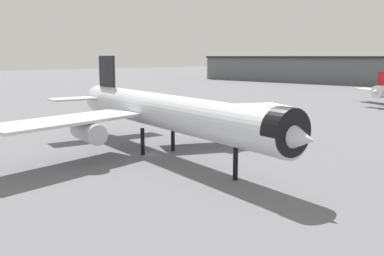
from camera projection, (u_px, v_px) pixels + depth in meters
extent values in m
plane|color=slate|center=(148.00, 154.00, 74.04)|extent=(900.00, 900.00, 0.00)
cylinder|color=silver|center=(166.00, 112.00, 71.83)|extent=(54.78, 12.93, 5.58)
cone|color=silver|center=(293.00, 137.00, 49.63)|extent=(6.82, 6.25, 5.46)
cone|color=silver|center=(99.00, 99.00, 94.04)|extent=(7.90, 6.23, 5.30)
cylinder|color=black|center=(286.00, 132.00, 50.47)|extent=(3.25, 5.92, 5.63)
cube|color=silver|center=(223.00, 108.00, 83.76)|extent=(18.53, 25.89, 0.45)
cylinder|color=#B7BAC1|center=(215.00, 119.00, 81.34)|extent=(7.98, 4.07, 3.07)
cube|color=silver|center=(66.00, 120.00, 66.96)|extent=(12.93, 25.69, 0.45)
cylinder|color=#B7BAC1|center=(88.00, 132.00, 67.83)|extent=(7.98, 4.07, 3.07)
cube|color=black|center=(107.00, 78.00, 89.77)|extent=(6.56, 1.44, 8.92)
cube|color=silver|center=(133.00, 96.00, 94.80)|extent=(6.19, 10.39, 0.33)
cube|color=silver|center=(76.00, 99.00, 87.77)|extent=(6.19, 10.39, 0.33)
cylinder|color=black|center=(235.00, 163.00, 58.42)|extent=(0.67, 0.67, 4.46)
cylinder|color=black|center=(173.00, 138.00, 76.49)|extent=(0.67, 0.67, 4.46)
cylinder|color=black|center=(143.00, 142.00, 73.22)|extent=(0.67, 0.67, 4.46)
cone|color=white|center=(376.00, 92.00, 138.40)|extent=(4.23, 5.45, 3.72)
cube|color=white|center=(374.00, 90.00, 154.79)|extent=(16.51, 11.41, 0.31)
cylinder|color=#B7BAC1|center=(380.00, 93.00, 153.99)|extent=(2.65, 5.05, 2.15)
cube|color=red|center=(382.00, 82.00, 139.51)|extent=(0.82, 4.18, 6.26)
cube|color=white|center=(368.00, 90.00, 142.81)|extent=(6.53, 3.75, 0.23)
cone|color=#F2600C|center=(148.00, 123.00, 105.92)|extent=(0.48, 0.48, 0.60)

